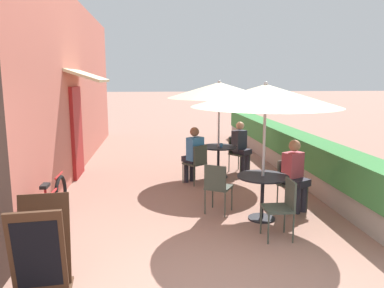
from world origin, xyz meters
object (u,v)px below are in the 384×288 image
at_px(seated_patron_mid_left, 193,153).
at_px(coffee_cup_mid, 221,145).
at_px(cafe_chair_near_left, 217,185).
at_px(patio_table_mid, 218,154).
at_px(bicycle_leaning, 52,205).
at_px(patio_table_near, 263,187).
at_px(cafe_chair_mid_right, 237,151).
at_px(patio_umbrella_near, 266,96).
at_px(seated_patron_near_back, 295,172).
at_px(seated_patron_mid_right, 241,145).
at_px(cafe_chair_mid_left, 197,161).
at_px(cafe_chair_near_right, 283,204).
at_px(patio_umbrella_mid, 219,90).
at_px(cafe_chair_near_back, 289,180).
at_px(menu_board, 41,248).

height_order(seated_patron_mid_left, coffee_cup_mid, seated_patron_mid_left).
bearing_deg(cafe_chair_near_left, patio_table_mid, 109.81).
bearing_deg(bicycle_leaning, patio_table_mid, 41.11).
height_order(patio_table_near, cafe_chair_near_left, cafe_chair_near_left).
xyz_separation_m(cafe_chair_mid_right, bicycle_leaning, (-3.65, -3.16, -0.16)).
bearing_deg(patio_umbrella_near, seated_patron_near_back, 27.14).
bearing_deg(patio_table_mid, bicycle_leaning, -139.30).
height_order(patio_umbrella_near, bicycle_leaning, patio_umbrella_near).
bearing_deg(seated_patron_near_back, patio_umbrella_near, -2.67).
relative_size(cafe_chair_near_left, seated_patron_mid_right, 0.70).
relative_size(patio_umbrella_near, cafe_chair_mid_left, 2.71).
bearing_deg(bicycle_leaning, cafe_chair_mid_left, 40.74).
distance_m(cafe_chair_near_right, patio_umbrella_mid, 3.77).
relative_size(patio_table_near, seated_patron_mid_right, 0.67).
bearing_deg(seated_patron_mid_left, cafe_chair_near_back, -86.80).
distance_m(cafe_chair_near_back, menu_board, 4.25).
distance_m(patio_table_near, seated_patron_mid_left, 2.43).
height_order(patio_umbrella_near, cafe_chair_mid_right, patio_umbrella_near).
xyz_separation_m(cafe_chair_near_right, seated_patron_mid_left, (-0.96, 3.02, 0.17)).
bearing_deg(cafe_chair_near_back, coffee_cup_mid, -98.38).
relative_size(seated_patron_mid_right, menu_board, 1.22).
bearing_deg(cafe_chair_mid_right, seated_patron_mid_left, 1.55).
bearing_deg(bicycle_leaning, patio_umbrella_mid, 41.11).
xyz_separation_m(cafe_chair_near_back, seated_patron_mid_left, (-1.51, 1.81, 0.17)).
relative_size(cafe_chair_near_left, patio_table_mid, 1.04).
bearing_deg(cafe_chair_mid_left, patio_umbrella_near, -105.76).
bearing_deg(patio_umbrella_near, patio_umbrella_mid, 95.54).
relative_size(bicycle_leaning, menu_board, 1.71).
bearing_deg(cafe_chair_mid_right, coffee_cup_mid, 13.25).
bearing_deg(patio_table_mid, seated_patron_near_back, -68.17).
height_order(patio_table_near, coffee_cup_mid, coffee_cup_mid).
relative_size(patio_table_near, patio_umbrella_near, 0.35).
height_order(cafe_chair_near_right, menu_board, menu_board).
height_order(cafe_chair_near_back, patio_umbrella_mid, patio_umbrella_mid).
relative_size(patio_table_near, cafe_chair_near_right, 0.96).
distance_m(patio_umbrella_mid, cafe_chair_mid_left, 1.69).
height_order(patio_umbrella_near, patio_umbrella_mid, same).
bearing_deg(patio_umbrella_near, cafe_chair_near_back, 35.57).
relative_size(seated_patron_mid_left, coffee_cup_mid, 13.89).
bearing_deg(cafe_chair_mid_left, bicycle_leaning, -176.23).
height_order(cafe_chair_mid_left, menu_board, menu_board).
bearing_deg(patio_table_near, seated_patron_mid_left, 111.51).
xyz_separation_m(cafe_chair_near_left, seated_patron_near_back, (1.37, 0.03, 0.17)).
relative_size(patio_table_mid, cafe_chair_mid_left, 0.96).
relative_size(patio_table_mid, patio_umbrella_mid, 0.35).
relative_size(cafe_chair_mid_right, coffee_cup_mid, 9.67).
bearing_deg(coffee_cup_mid, seated_patron_near_back, -68.18).
height_order(seated_patron_near_back, cafe_chair_mid_right, seated_patron_near_back).
height_order(patio_table_mid, bicycle_leaning, bicycle_leaning).
xyz_separation_m(seated_patron_mid_left, bicycle_leaning, (-2.45, -2.23, -0.33)).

